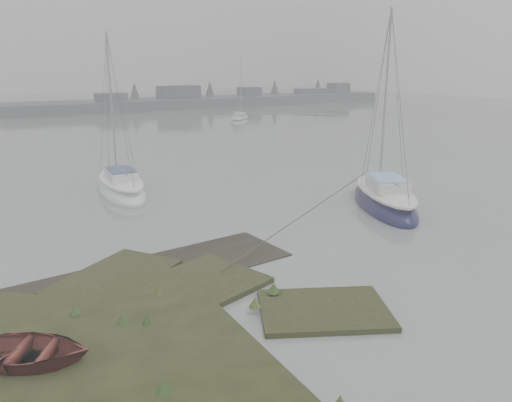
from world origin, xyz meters
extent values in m
plane|color=slate|center=(0.00, 30.00, 0.00)|extent=(160.00, 160.00, 0.00)
cube|color=#4C4F51|center=(26.00, 62.00, 0.60)|extent=(60.00, 8.00, 1.60)
cube|color=#424247|center=(10.00, 61.00, 1.40)|extent=(4.00, 3.00, 2.20)
cube|color=#424247|center=(20.00, 61.00, 1.80)|extent=(6.00, 3.00, 3.00)
cube|color=#424247|center=(32.00, 61.00, 1.55)|extent=(3.00, 3.00, 2.50)
cube|color=#424247|center=(44.00, 61.00, 1.30)|extent=(5.00, 3.00, 2.00)
cube|color=#424247|center=(50.00, 61.00, 1.70)|extent=(3.00, 3.00, 2.80)
cone|color=#384238|center=(14.00, 63.00, 2.20)|extent=(2.00, 2.00, 3.50)
cone|color=#384238|center=(26.00, 63.00, 2.20)|extent=(2.00, 2.00, 3.50)
cone|color=#384238|center=(38.00, 63.00, 2.20)|extent=(2.00, 2.00, 3.50)
cone|color=#384238|center=(47.00, 63.00, 2.20)|extent=(2.00, 2.00, 3.50)
ellipsoid|color=#131138|center=(9.37, 6.52, 0.12)|extent=(5.13, 7.22, 1.68)
ellipsoid|color=silver|center=(9.37, 6.52, 0.79)|extent=(4.32, 6.22, 0.48)
cube|color=silver|center=(9.24, 6.25, 1.21)|extent=(2.39, 2.79, 0.50)
cube|color=#86ACE4|center=(9.24, 6.25, 1.49)|extent=(2.21, 2.57, 0.08)
cylinder|color=#939399|center=(9.77, 7.31, 5.10)|extent=(0.11, 0.11, 7.92)
cylinder|color=#939399|center=(9.15, 6.07, 1.49)|extent=(1.31, 2.52, 0.09)
ellipsoid|color=white|center=(-0.92, 15.18, 0.11)|extent=(2.29, 6.30, 1.51)
ellipsoid|color=white|center=(-0.92, 15.18, 0.71)|extent=(1.85, 5.49, 0.43)
cube|color=white|center=(-0.93, 14.91, 1.09)|extent=(1.42, 2.19, 0.44)
cube|color=navy|center=(-0.93, 14.91, 1.33)|extent=(1.32, 2.00, 0.07)
cylinder|color=#939399|center=(-0.89, 15.98, 4.58)|extent=(0.10, 0.10, 7.12)
cylinder|color=#939399|center=(-0.94, 14.73, 1.33)|extent=(0.18, 2.49, 0.08)
ellipsoid|color=#A6ABB0|center=(19.15, 39.87, 0.09)|extent=(4.76, 5.31, 1.31)
ellipsoid|color=silver|center=(19.15, 39.87, 0.62)|extent=(4.05, 4.55, 0.37)
cube|color=silver|center=(19.00, 39.68, 0.94)|extent=(2.06, 2.17, 0.39)
cube|color=silver|center=(19.00, 39.68, 1.16)|extent=(1.90, 2.00, 0.06)
cylinder|color=#939399|center=(19.58, 40.41, 3.97)|extent=(0.08, 0.08, 6.16)
cylinder|color=#939399|center=(18.91, 39.56, 1.16)|extent=(1.41, 1.72, 0.07)
imported|color=#5E201A|center=(-6.93, 0.58, 0.52)|extent=(3.53, 3.26, 0.60)
camera|label=1|loc=(-7.28, -10.41, 6.69)|focal=35.00mm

